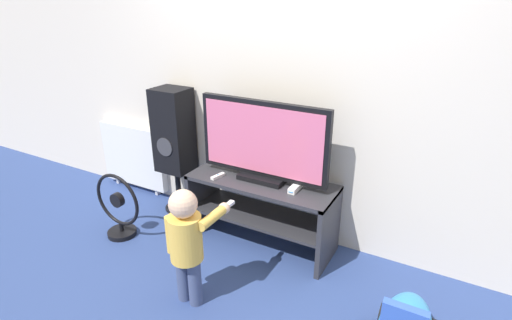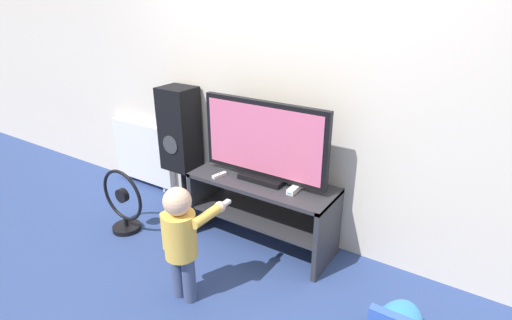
{
  "view_description": "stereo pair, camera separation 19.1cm",
  "coord_description": "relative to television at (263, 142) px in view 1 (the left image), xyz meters",
  "views": [
    {
      "loc": [
        1.33,
        -2.26,
        1.93
      ],
      "look_at": [
        0.0,
        0.13,
        0.78
      ],
      "focal_mm": 28.0,
      "sensor_mm": 36.0,
      "label": 1
    },
    {
      "loc": [
        1.49,
        -2.16,
        1.93
      ],
      "look_at": [
        0.0,
        0.13,
        0.78
      ],
      "focal_mm": 28.0,
      "sensor_mm": 36.0,
      "label": 2
    }
  ],
  "objects": [
    {
      "name": "ground_plane",
      "position": [
        0.0,
        -0.24,
        -0.88
      ],
      "size": [
        16.0,
        16.0,
        0.0
      ],
      "primitive_type": "plane",
      "color": "navy"
    },
    {
      "name": "radiator",
      "position": [
        -1.62,
        0.21,
        -0.51
      ],
      "size": [
        0.8,
        0.08,
        0.7
      ],
      "color": "white",
      "rests_on": "ground_plane"
    },
    {
      "name": "floor_fan",
      "position": [
        -1.1,
        -0.5,
        -0.63
      ],
      "size": [
        0.47,
        0.24,
        0.57
      ],
      "color": "black",
      "rests_on": "ground_plane"
    },
    {
      "name": "remote_primary",
      "position": [
        -0.33,
        -0.14,
        -0.3
      ],
      "size": [
        0.06,
        0.13,
        0.03
      ],
      "color": "white",
      "rests_on": "tv_stand"
    },
    {
      "name": "game_console",
      "position": [
        0.3,
        -0.02,
        -0.29
      ],
      "size": [
        0.06,
        0.2,
        0.04
      ],
      "color": "white",
      "rests_on": "tv_stand"
    },
    {
      "name": "tv_stand",
      "position": [
        0.0,
        -0.02,
        -0.51
      ],
      "size": [
        1.18,
        0.45,
        0.57
      ],
      "color": "#2D2D33",
      "rests_on": "ground_plane"
    },
    {
      "name": "child",
      "position": [
        -0.09,
        -0.85,
        -0.39
      ],
      "size": [
        0.32,
        0.47,
        0.83
      ],
      "color": "#3F4C72",
      "rests_on": "ground_plane"
    },
    {
      "name": "speaker_tower",
      "position": [
        -0.96,
        0.1,
        -0.12
      ],
      "size": [
        0.31,
        0.28,
        1.17
      ],
      "color": "black",
      "rests_on": "ground_plane"
    },
    {
      "name": "television",
      "position": [
        0.0,
        0.0,
        0.0
      ],
      "size": [
        1.05,
        0.2,
        0.63
      ],
      "color": "black",
      "rests_on": "tv_stand"
    },
    {
      "name": "wall_back",
      "position": [
        0.0,
        0.28,
        0.42
      ],
      "size": [
        10.0,
        0.06,
        2.6
      ],
      "color": "silver",
      "rests_on": "ground_plane"
    }
  ]
}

